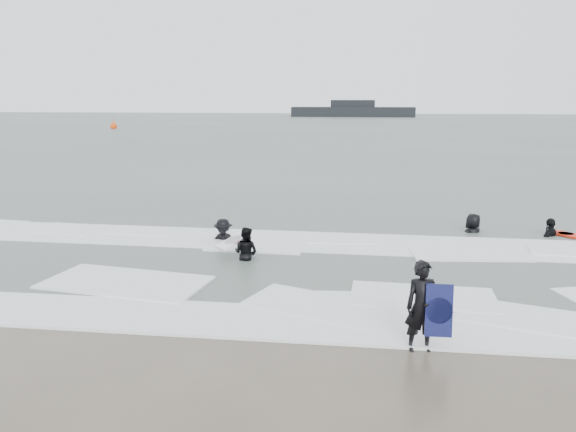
# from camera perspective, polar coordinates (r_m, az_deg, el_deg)

# --- Properties ---
(ground) EXTENTS (320.00, 320.00, 0.00)m
(ground) POSITION_cam_1_polar(r_m,az_deg,el_deg) (12.46, -3.43, -9.68)
(ground) COLOR brown
(ground) RESTS_ON ground
(sea) EXTENTS (320.00, 320.00, 0.00)m
(sea) POSITION_cam_1_polar(r_m,az_deg,el_deg) (91.48, 7.02, 8.97)
(sea) COLOR #47544C
(sea) RESTS_ON ground
(surfer_centre) EXTENTS (0.71, 0.54, 1.73)m
(surfer_centre) POSITION_cam_1_polar(r_m,az_deg,el_deg) (10.98, 13.26, -13.08)
(surfer_centre) COLOR black
(surfer_centre) RESTS_ON ground
(surfer_wading) EXTENTS (0.89, 0.79, 1.54)m
(surfer_wading) POSITION_cam_1_polar(r_m,az_deg,el_deg) (16.21, -4.28, -4.54)
(surfer_wading) COLOR black
(surfer_wading) RESTS_ON ground
(surfer_breaker) EXTENTS (1.08, 0.65, 1.65)m
(surfer_breaker) POSITION_cam_1_polar(r_m,az_deg,el_deg) (18.20, -6.58, -2.76)
(surfer_breaker) COLOR black
(surfer_breaker) RESTS_ON ground
(surfer_right_near) EXTENTS (1.03, 1.08, 1.80)m
(surfer_right_near) POSITION_cam_1_polar(r_m,az_deg,el_deg) (20.83, 25.06, -1.94)
(surfer_right_near) COLOR black
(surfer_right_near) RESTS_ON ground
(surfer_right_far) EXTENTS (1.04, 1.06, 1.84)m
(surfer_right_far) POSITION_cam_1_polar(r_m,az_deg,el_deg) (20.40, 18.25, -1.68)
(surfer_right_far) COLOR black
(surfer_right_far) RESTS_ON ground
(surf_foam) EXTENTS (30.03, 9.06, 0.09)m
(surf_foam) POSITION_cam_1_polar(r_m,az_deg,el_deg) (15.89, -0.69, -4.70)
(surf_foam) COLOR white
(surf_foam) RESTS_ON ground
(bodyboards) EXTENTS (11.41, 10.27, 1.25)m
(bodyboards) POSITION_cam_1_polar(r_m,az_deg,el_deg) (15.50, 13.04, -3.68)
(bodyboards) COLOR #0E1242
(bodyboards) RESTS_ON ground
(buoy) EXTENTS (1.00, 1.00, 1.65)m
(buoy) POSITION_cam_1_polar(r_m,az_deg,el_deg) (89.65, -17.29, 8.70)
(buoy) COLOR #EB420A
(buoy) RESTS_ON ground
(vessel_horizon) EXTENTS (30.04, 5.36, 4.08)m
(vessel_horizon) POSITION_cam_1_polar(r_m,az_deg,el_deg) (141.50, 6.59, 10.57)
(vessel_horizon) COLOR black
(vessel_horizon) RESTS_ON ground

